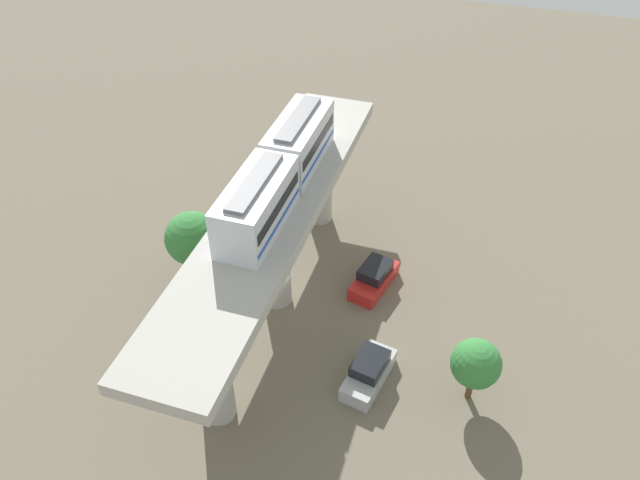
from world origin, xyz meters
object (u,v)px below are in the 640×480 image
tree_mid_lot (192,238)px  tree_near_viaduct (476,364)px  parked_car_red (374,278)px  train (279,171)px  parked_car_silver (369,372)px

tree_mid_lot → tree_near_viaduct: bearing=-12.1°
parked_car_red → tree_near_viaduct: tree_near_viaduct is taller
train → parked_car_red: (5.77, 1.73, -8.50)m
parked_car_red → parked_car_silver: bearing=-65.3°
tree_near_viaduct → tree_mid_lot: 19.22m
train → tree_mid_lot: bearing=-167.4°
parked_car_red → tree_near_viaduct: (7.24, -7.06, 2.18)m
parked_car_red → tree_mid_lot: size_ratio=0.82×
parked_car_silver → train: bearing=151.6°
train → parked_car_red: size_ratio=3.01×
tree_near_viaduct → parked_car_red: bearing=135.7°
parked_car_red → tree_mid_lot: 12.28m
parked_car_silver → tree_near_viaduct: 6.10m
parked_car_red → tree_near_viaduct: 10.34m
parked_car_red → tree_near_viaduct: size_ratio=1.04×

